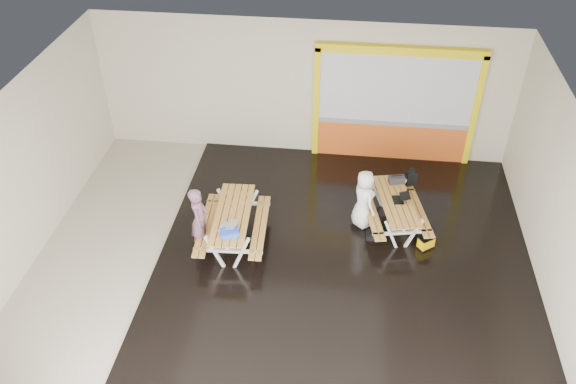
# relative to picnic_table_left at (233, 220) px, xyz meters

# --- Properties ---
(room) EXTENTS (10.02, 8.02, 3.52)m
(room) POSITION_rel_picnic_table_left_xyz_m (1.06, -0.32, 1.14)
(room) COLOR #BEB4A1
(room) RESTS_ON ground
(deck) EXTENTS (7.50, 7.98, 0.05)m
(deck) POSITION_rel_picnic_table_left_xyz_m (2.31, -0.32, -0.59)
(deck) COLOR black
(deck) RESTS_ON room
(kiosk) EXTENTS (3.88, 0.16, 3.00)m
(kiosk) POSITION_rel_picnic_table_left_xyz_m (3.26, 3.61, 0.83)
(kiosk) COLOR #DC5C1E
(kiosk) RESTS_ON room
(picnic_table_left) EXTENTS (1.46, 2.07, 0.80)m
(picnic_table_left) POSITION_rel_picnic_table_left_xyz_m (0.00, 0.00, 0.00)
(picnic_table_left) COLOR #C38838
(picnic_table_left) RESTS_ON deck
(picnic_table_right) EXTENTS (1.59, 2.04, 0.73)m
(picnic_table_right) POSITION_rel_picnic_table_left_xyz_m (3.31, 0.91, -0.05)
(picnic_table_right) COLOR #C38838
(picnic_table_right) RESTS_ON deck
(person_left) EXTENTS (0.39, 0.56, 1.47)m
(person_left) POSITION_rel_picnic_table_left_xyz_m (-0.60, -0.32, 0.22)
(person_left) COLOR #744C5E
(person_left) RESTS_ON deck
(person_right) EXTENTS (0.70, 0.78, 1.34)m
(person_right) POSITION_rel_picnic_table_left_xyz_m (2.63, 0.84, 0.15)
(person_right) COLOR white
(person_right) RESTS_ON deck
(laptop_left) EXTENTS (0.41, 0.39, 0.15)m
(laptop_left) POSITION_rel_picnic_table_left_xyz_m (0.01, -0.46, 0.24)
(laptop_left) COLOR silver
(laptop_left) RESTS_ON picnic_table_left
(laptop_right) EXTENTS (0.38, 0.34, 0.14)m
(laptop_right) POSITION_rel_picnic_table_left_xyz_m (3.40, 0.93, 0.17)
(laptop_right) COLOR black
(laptop_right) RESTS_ON picnic_table_right
(blue_pouch) EXTENTS (0.42, 0.36, 0.10)m
(blue_pouch) POSITION_rel_picnic_table_left_xyz_m (0.07, -0.65, 0.24)
(blue_pouch) COLOR blue
(blue_pouch) RESTS_ON picnic_table_left
(toolbox) EXTENTS (0.38, 0.26, 0.20)m
(toolbox) POSITION_rel_picnic_table_left_xyz_m (3.33, 1.55, 0.20)
(toolbox) COLOR black
(toolbox) RESTS_ON picnic_table_right
(backpack) EXTENTS (0.27, 0.21, 0.40)m
(backpack) POSITION_rel_picnic_table_left_xyz_m (3.68, 1.89, 0.06)
(backpack) COLOR black
(backpack) RESTS_ON picnic_table_right
(dark_case) EXTENTS (0.35, 0.26, 0.13)m
(dark_case) POSITION_rel_picnic_table_left_xyz_m (2.92, 0.45, -0.50)
(dark_case) COLOR black
(dark_case) RESTS_ON deck
(fluke_bag) EXTENTS (0.39, 0.37, 0.28)m
(fluke_bag) POSITION_rel_picnic_table_left_xyz_m (3.96, 0.27, -0.43)
(fluke_bag) COLOR black
(fluke_bag) RESTS_ON deck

